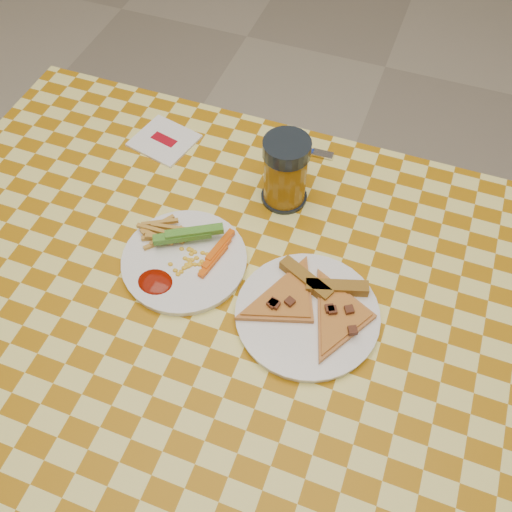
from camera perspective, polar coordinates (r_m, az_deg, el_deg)
The scene contains 9 objects.
ground at distance 1.67m, azimuth -1.34°, elevation -17.65°, with size 8.00×8.00×0.00m, color beige.
table at distance 1.04m, azimuth -2.06°, elevation -6.08°, with size 1.28×0.88×0.76m.
plate_left at distance 1.02m, azimuth -7.16°, elevation -0.53°, with size 0.22×0.22×0.01m, color white.
plate_right at distance 0.96m, azimuth 5.14°, elevation -5.91°, with size 0.24×0.24×0.01m, color white.
fries_veggies at distance 1.01m, azimuth -7.32°, elevation 0.83°, with size 0.19×0.17×0.04m.
pizza_slices at distance 0.95m, azimuth 5.66°, elevation -4.79°, with size 0.28×0.24×0.02m.
drink_glass at distance 1.06m, azimuth 2.96°, elevation 8.39°, with size 0.09×0.09×0.14m.
napkin at distance 1.23m, azimuth -9.17°, elevation 11.33°, with size 0.14×0.13×0.01m.
fork at distance 1.20m, azimuth 4.55°, elevation 10.62°, with size 0.14×0.02×0.01m.
Camera 1 is at (0.21, -0.47, 1.59)m, focal length 40.00 mm.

